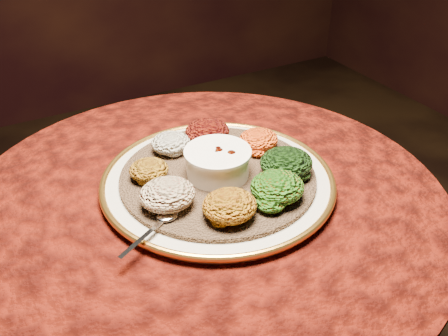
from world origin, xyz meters
TOP-DOWN VIEW (x-y plane):
  - table at (0.00, 0.00)m, footprint 0.96×0.96m
  - platter at (0.04, 0.01)m, footprint 0.47×0.47m
  - injera at (0.04, 0.01)m, footprint 0.43×0.43m
  - stew_bowl at (0.04, 0.01)m, footprint 0.13×0.13m
  - spoon at (-0.12, -0.08)m, footprint 0.13×0.08m
  - portion_ayib at (-0.01, 0.14)m, footprint 0.08×0.08m
  - portion_kitfo at (0.08, 0.14)m, footprint 0.10×0.09m
  - portion_tikil at (0.16, 0.06)m, footprint 0.08×0.08m
  - portion_gomen at (0.16, -0.05)m, footprint 0.11×0.10m
  - portion_mixveg at (0.09, -0.11)m, footprint 0.10×0.10m
  - portion_kik at (-0.01, -0.12)m, footprint 0.10×0.09m
  - portion_timatim at (-0.09, -0.04)m, footprint 0.10×0.10m
  - portion_shiro at (-0.09, 0.07)m, footprint 0.08×0.07m

SIDE VIEW (x-z plane):
  - table at x=0.00m, z-range 0.19..0.92m
  - platter at x=0.04m, z-range 0.73..0.76m
  - injera at x=0.04m, z-range 0.75..0.76m
  - spoon at x=-0.12m, z-range 0.76..0.77m
  - portion_shiro at x=-0.09m, z-range 0.76..0.80m
  - portion_ayib at x=-0.01m, z-range 0.76..0.80m
  - portion_tikil at x=0.16m, z-range 0.76..0.80m
  - portion_kik at x=-0.01m, z-range 0.76..0.81m
  - portion_kitfo at x=0.08m, z-range 0.76..0.81m
  - portion_mixveg at x=0.09m, z-range 0.76..0.81m
  - portion_timatim at x=-0.09m, z-range 0.76..0.81m
  - portion_gomen at x=0.16m, z-range 0.76..0.81m
  - stew_bowl at x=0.04m, z-range 0.77..0.82m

